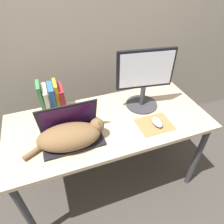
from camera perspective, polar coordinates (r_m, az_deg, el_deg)
The scene contains 10 objects.
ground_plane at distance 1.80m, azimuth 3.09°, elevation -26.41°, with size 12.00×12.00×0.00m, color #3D3833.
wall_back at distance 1.71m, azimuth -9.32°, elevation 27.37°, with size 8.00×0.05×2.60m.
desk at distance 1.44m, azimuth -0.80°, elevation -4.80°, with size 1.40×0.63×0.72m.
laptop at distance 1.27m, azimuth -11.60°, elevation -5.55°, with size 0.37×0.24×0.24m.
cat at distance 1.21m, azimuth -11.68°, elevation -6.72°, with size 0.50×0.23×0.15m.
external_monitor at distance 1.42m, azimuth 9.29°, elevation 9.50°, with size 0.40×0.24×0.44m.
mousepad at distance 1.39m, azimuth 12.06°, elevation -3.44°, with size 0.23×0.19×0.00m.
computer_mouse at distance 1.38m, azimuth 12.76°, elevation -2.82°, with size 0.06×0.11×0.04m.
book_row at distance 1.46m, azimuth -16.63°, elevation 3.40°, with size 0.17×0.16×0.25m.
cd_disc at distance 1.39m, azimuth -25.16°, elevation -7.02°, with size 0.12×0.12×0.00m.
Camera 1 is at (-0.33, -0.66, 1.64)m, focal length 32.00 mm.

